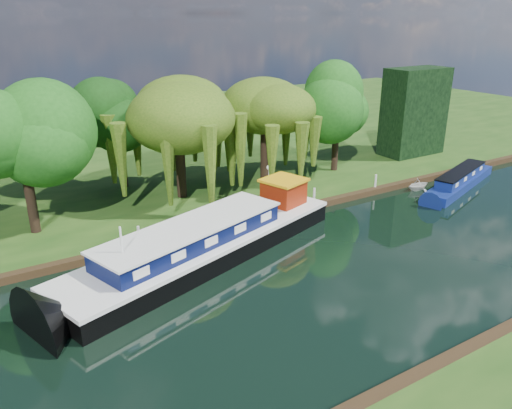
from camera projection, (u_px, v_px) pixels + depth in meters
ground at (364, 264)px, 27.83m from camera, size 120.00×120.00×0.00m
far_bank at (148, 138)px, 54.75m from camera, size 120.00×52.00×0.45m
dutch_barge at (208, 241)px, 28.31m from camera, size 18.74×9.46×3.87m
narrowboat at (460, 181)px, 39.85m from camera, size 10.77×5.08×1.57m
red_dinghy at (168, 264)px, 27.82m from camera, size 3.61×2.94×0.66m
white_cruiser at (418, 190)px, 39.45m from camera, size 2.12×1.85×1.08m
willow_left at (178, 117)px, 34.69m from camera, size 6.75×6.75×8.09m
willow_right at (265, 117)px, 37.73m from camera, size 5.95×5.95×7.25m
tree_far_left at (20, 136)px, 28.70m from camera, size 5.44×5.44×8.77m
tree_far_mid at (118, 119)px, 37.02m from camera, size 4.68×4.68×7.66m
tree_far_right at (338, 107)px, 41.10m from camera, size 4.81×4.81×7.87m
conifer_hedge at (414, 112)px, 46.68m from camera, size 6.00×3.00×8.00m
lamppost at (269, 173)px, 35.55m from camera, size 0.36×0.36×2.56m
mooring_posts at (273, 204)px, 33.92m from camera, size 19.16×0.16×1.00m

